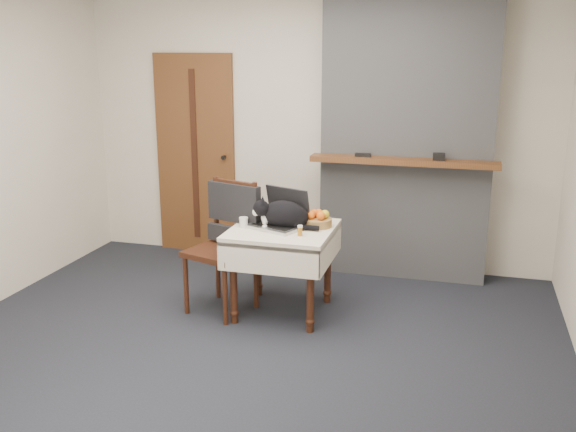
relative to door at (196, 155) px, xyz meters
name	(u,v)px	position (x,y,z in m)	size (l,w,h in m)	color
ground	(245,347)	(1.20, -1.97, -1.00)	(4.50, 4.50, 0.00)	black
room_shell	(262,90)	(1.20, -1.51, 0.76)	(4.52, 4.01, 2.61)	beige
door	(196,155)	(0.00, 0.00, 0.00)	(0.82, 0.10, 2.00)	brown
chimney	(407,135)	(2.10, -0.13, 0.30)	(1.62, 0.48, 2.60)	gray
side_table	(282,242)	(1.29, -1.31, -0.41)	(0.78, 0.78, 0.70)	#33140D
laptop	(281,217)	(1.26, -1.26, -0.23)	(0.50, 0.46, 0.30)	#B7B7BC
cat	(285,215)	(1.31, -1.31, -0.19)	(0.53, 0.30, 0.25)	black
cream_jar	(244,222)	(0.99, -1.36, -0.26)	(0.07, 0.07, 0.08)	silver
pill_bottle	(300,230)	(1.47, -1.47, -0.26)	(0.04, 0.04, 0.08)	#9C6313
fruit_basket	(317,220)	(1.54, -1.19, -0.25)	(0.23, 0.23, 0.13)	#A77543
desk_clutter	(312,228)	(1.51, -1.25, -0.30)	(0.12, 0.01, 0.01)	black
chair	(228,228)	(0.84, -1.31, -0.33)	(0.59, 0.58, 1.04)	#33140D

